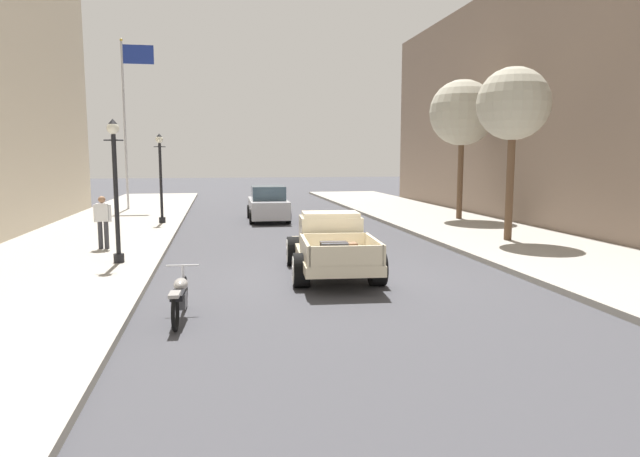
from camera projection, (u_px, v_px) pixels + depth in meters
ground_plane at (334, 276)px, 14.21m from camera, size 140.00×140.00×0.00m
sidewalk_left at (27, 284)px, 12.92m from camera, size 5.50×64.00×0.15m
sidewalk_right at (590, 263)px, 15.48m from camera, size 5.50×64.00×0.15m
building_right_storefront at (611, 107)px, 27.12m from camera, size 12.00×28.00×10.85m
hotrod_truck_cream at (331, 244)px, 14.55m from camera, size 2.41×5.02×1.58m
motorcycle_parked at (180, 296)px, 10.33m from camera, size 0.62×2.12×0.93m
car_background_silver at (268, 205)px, 26.50m from camera, size 1.92×4.33×1.65m
pedestrian_sidewalk_left at (103, 219)px, 17.39m from camera, size 0.53×0.22×1.65m
street_lamp_near at (115, 180)px, 14.94m from camera, size 0.50×0.32×3.85m
street_lamp_far at (161, 171)px, 24.15m from camera, size 0.50×0.32×3.85m
flagpole at (128, 106)px, 30.42m from camera, size 1.74×0.16×9.16m
street_tree_nearest at (513, 105)px, 18.82m from camera, size 2.44×2.44×5.85m
street_tree_second at (462, 113)px, 25.55m from camera, size 2.98×2.98×6.35m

